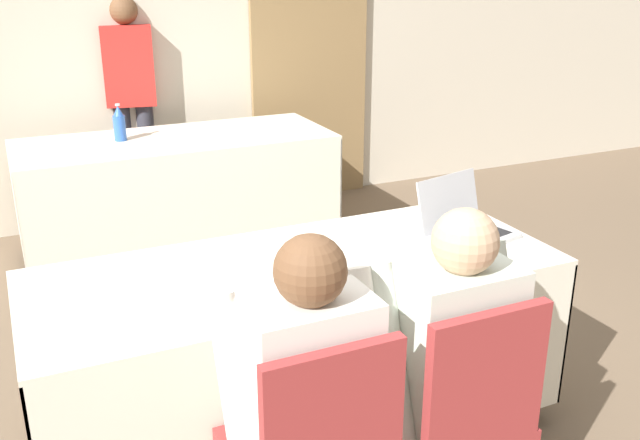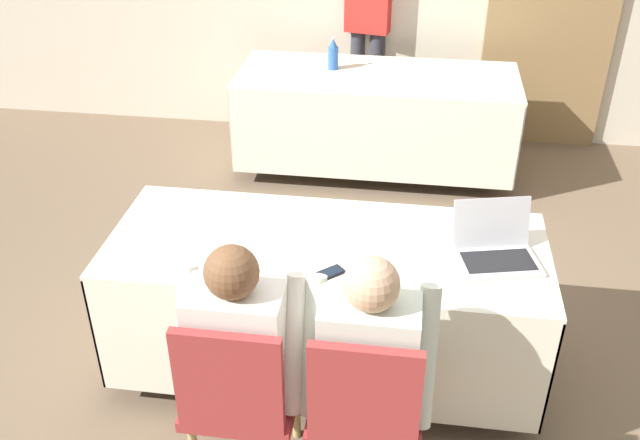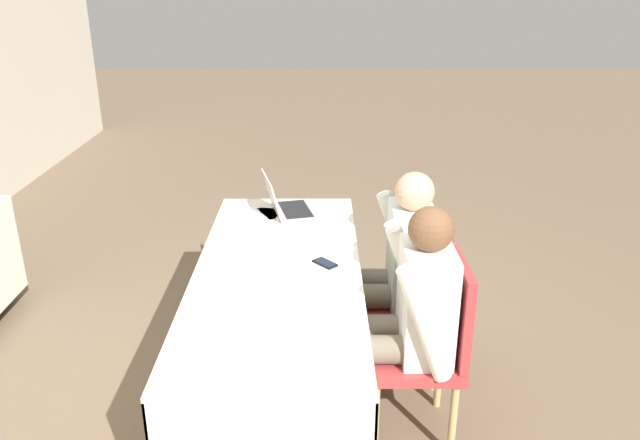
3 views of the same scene
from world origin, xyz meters
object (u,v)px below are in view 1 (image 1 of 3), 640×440
person_checkered_shirt (300,387)px  person_red_shirt (131,96)px  cell_phone (334,286)px  chair_near_right (457,410)px  laptop (466,226)px  person_white_shirt (442,350)px  water_bottle (119,124)px

person_checkered_shirt → person_red_shirt: person_red_shirt is taller
cell_phone → chair_near_right: chair_near_right is taller
person_checkered_shirt → laptop: bearing=-149.4°
cell_phone → chair_near_right: size_ratio=0.15×
chair_near_right → person_red_shirt: bearing=-85.2°
laptop → cell_phone: 0.73m
person_white_shirt → person_red_shirt: size_ratio=0.73×
chair_near_right → person_white_shirt: bearing=-90.0°
laptop → person_checkered_shirt: bearing=-163.1°
person_checkered_shirt → person_red_shirt: size_ratio=0.73×
cell_phone → person_white_shirt: (0.20, -0.37, -0.10)m
laptop → water_bottle: laptop is taller
person_white_shirt → cell_phone: bearing=-61.7°
cell_phone → person_checkered_shirt: (-0.29, -0.37, -0.10)m
laptop → person_checkered_shirt: person_checkered_shirt is taller
person_checkered_shirt → cell_phone: bearing=-127.8°
laptop → cell_phone: size_ratio=2.97×
laptop → person_checkered_shirt: size_ratio=0.34×
person_checkered_shirt → person_white_shirt: same height
water_bottle → person_red_shirt: person_red_shirt is taller
laptop → water_bottle: 2.47m
water_bottle → person_white_shirt: bearing=-80.0°
chair_near_right → person_white_shirt: 0.19m
person_checkered_shirt → person_white_shirt: bearing=-180.0°
cell_phone → water_bottle: size_ratio=0.58×
cell_phone → person_checkered_shirt: 0.49m
laptop → cell_phone: bearing=-176.9°
person_white_shirt → person_red_shirt: 3.50m
person_red_shirt → cell_phone: bearing=-77.2°
laptop → person_red_shirt: person_red_shirt is taller
person_red_shirt → laptop: bearing=-63.6°
water_bottle → chair_near_right: 3.01m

